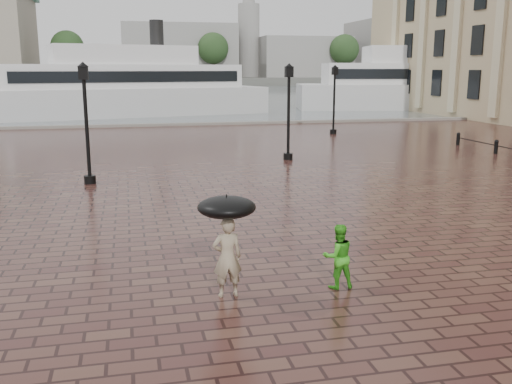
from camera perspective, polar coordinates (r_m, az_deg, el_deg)
ground at (r=13.73m, az=7.15°, el=-6.06°), size 300.00×300.00×0.00m
harbour_water at (r=104.43m, az=-10.37°, el=9.66°), size 240.00×240.00×0.00m
quay_edge at (r=44.68m, az=-6.91°, el=6.62°), size 80.00×0.60×0.30m
far_shore at (r=172.34m, az=-11.41°, el=10.88°), size 300.00×60.00×2.00m
distant_skyline at (r=170.65m, az=5.43°, el=13.89°), size 102.50×22.00×33.00m
far_trees at (r=150.40m, az=-11.32°, el=13.94°), size 188.00×8.00×13.50m
street_lamps at (r=29.96m, az=-7.00°, el=8.37°), size 21.44×14.44×4.40m
adult_pedestrian at (r=10.91m, az=-2.90°, el=-6.54°), size 0.58×0.40×1.56m
child_pedestrian at (r=11.47m, az=8.20°, el=-6.37°), size 0.65×0.51×1.30m
ferry_near at (r=54.88m, az=-12.95°, el=10.17°), size 27.32×12.28×8.71m
ferry_far at (r=65.51m, az=16.72°, el=10.35°), size 28.54×12.00×9.11m
umbrella at (r=10.64m, az=-2.95°, el=-1.53°), size 1.10×1.10×1.10m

